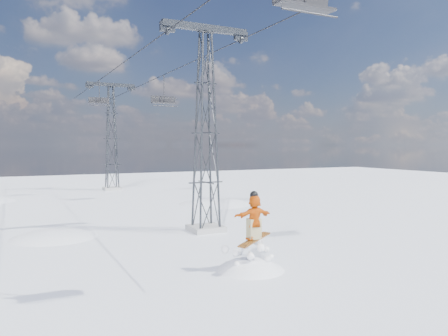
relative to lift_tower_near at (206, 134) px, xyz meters
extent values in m
plane|color=white|center=(-0.80, -8.00, -5.47)|extent=(120.00, 120.00, 0.00)
sphere|color=white|center=(5.20, 10.00, -14.97)|extent=(20.00, 20.00, 20.00)
cube|color=#999999|center=(0.00, 0.00, -5.32)|extent=(1.80, 1.80, 0.30)
cube|color=#292C30|center=(0.00, 0.00, 5.78)|extent=(5.00, 0.35, 0.35)
cube|color=#292C30|center=(-2.20, 0.00, 5.58)|extent=(0.80, 0.25, 0.50)
cube|color=#292C30|center=(2.20, 0.00, 5.58)|extent=(0.80, 0.25, 0.50)
cube|color=#999999|center=(0.00, 25.00, -5.32)|extent=(1.80, 1.80, 0.30)
cube|color=#292C30|center=(0.00, 25.00, 5.78)|extent=(5.00, 0.35, 0.35)
cube|color=#292C30|center=(-2.20, 25.00, 5.58)|extent=(0.80, 0.25, 0.50)
cube|color=#292C30|center=(2.20, 25.00, 5.58)|extent=(0.80, 0.25, 0.50)
cylinder|color=black|center=(-2.20, 11.50, 5.38)|extent=(0.06, 51.00, 0.06)
cylinder|color=black|center=(2.20, 11.50, 5.38)|extent=(0.06, 51.00, 0.06)
sphere|color=white|center=(-1.52, -7.73, -7.22)|extent=(4.40, 4.40, 4.40)
cube|color=#B26117|center=(-1.52, -8.03, -4.23)|extent=(1.72, 1.08, 0.31)
imported|color=#D65609|center=(-1.52, -8.03, -3.36)|extent=(1.60, 0.59, 1.70)
cube|color=#9C9060|center=(-1.52, -8.03, -3.82)|extent=(0.50, 0.39, 0.78)
sphere|color=black|center=(-1.52, -8.03, -2.53)|extent=(0.32, 0.32, 0.32)
cube|color=black|center=(-2.20, -12.00, 3.27)|extent=(1.92, 0.43, 0.08)
cylinder|color=black|center=(-2.20, -12.24, 3.03)|extent=(1.92, 0.06, 0.06)
cylinder|color=black|center=(2.20, 13.86, 4.18)|extent=(0.09, 0.09, 2.41)
cube|color=black|center=(2.20, 13.86, 2.97)|extent=(2.19, 0.49, 0.09)
cube|color=black|center=(2.20, 14.10, 3.30)|extent=(2.19, 0.07, 0.60)
cylinder|color=black|center=(2.20, 13.59, 2.70)|extent=(2.19, 0.07, 0.07)
cylinder|color=black|center=(2.20, 13.53, 3.36)|extent=(2.19, 0.05, 0.05)
cylinder|color=black|center=(-2.20, 19.58, 4.33)|extent=(0.08, 0.08, 2.10)
cube|color=black|center=(-2.20, 19.58, 3.29)|extent=(1.91, 0.43, 0.08)
cube|color=black|center=(-2.20, 19.79, 3.57)|extent=(1.91, 0.06, 0.52)
cylinder|color=black|center=(-2.20, 19.34, 3.05)|extent=(1.91, 0.06, 0.06)
cylinder|color=black|center=(-2.20, 19.29, 3.62)|extent=(1.91, 0.05, 0.05)
camera|label=1|loc=(-9.79, -22.25, -0.64)|focal=35.00mm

